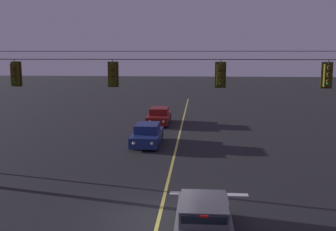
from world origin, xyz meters
TOP-DOWN VIEW (x-y plane):
  - ground_plane at (0.00, 0.00)m, footprint 180.00×180.00m
  - lane_centre_stripe at (0.00, 9.51)m, footprint 0.14×60.00m
  - stop_bar_paint at (1.90, 2.91)m, footprint 3.40×0.36m
  - signal_span_assembly at (-0.00, 3.51)m, footprint 21.18×0.32m
  - traffic_light_leftmost at (-6.76, 3.49)m, footprint 0.48×0.41m
  - traffic_light_left_inner at (-2.36, 3.49)m, footprint 0.48×0.41m
  - traffic_light_centre at (2.34, 3.49)m, footprint 0.48×0.41m
  - traffic_light_right_inner at (6.81, 3.49)m, footprint 0.48×0.41m
  - car_waiting_near_lane at (1.62, -1.48)m, footprint 1.80×4.33m
  - car_oncoming_lead at (-1.98, 12.18)m, footprint 1.80×4.42m
  - car_oncoming_trailing at (-1.97, 20.13)m, footprint 1.80×4.42m

SIDE VIEW (x-z plane):
  - ground_plane at x=0.00m, z-range 0.00..0.00m
  - lane_centre_stripe at x=0.00m, z-range 0.00..0.01m
  - stop_bar_paint at x=1.90m, z-range 0.00..0.01m
  - car_oncoming_lead at x=-1.98m, z-range -0.05..1.34m
  - car_oncoming_trailing at x=-1.97m, z-range -0.05..1.34m
  - car_waiting_near_lane at x=1.62m, z-range -0.05..1.34m
  - signal_span_assembly at x=0.00m, z-range 0.15..7.33m
  - traffic_light_leftmost at x=-6.76m, z-range 4.51..5.73m
  - traffic_light_left_inner at x=-2.36m, z-range 4.51..5.73m
  - traffic_light_centre at x=2.34m, z-range 4.51..5.73m
  - traffic_light_right_inner at x=6.81m, z-range 4.51..5.73m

